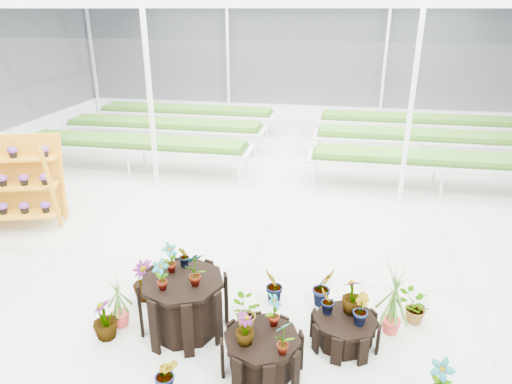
% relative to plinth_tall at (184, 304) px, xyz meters
% --- Properties ---
extents(ground_plane, '(24.00, 24.00, 0.00)m').
position_rel_plinth_tall_xyz_m(ground_plane, '(0.44, 1.31, -0.40)').
color(ground_plane, gray).
rests_on(ground_plane, ground).
extents(greenhouse_shell, '(18.00, 24.00, 4.50)m').
position_rel_plinth_tall_xyz_m(greenhouse_shell, '(0.44, 1.31, 1.85)').
color(greenhouse_shell, white).
rests_on(greenhouse_shell, ground).
extents(steel_frame, '(18.00, 24.00, 4.50)m').
position_rel_plinth_tall_xyz_m(steel_frame, '(0.44, 1.31, 1.85)').
color(steel_frame, silver).
rests_on(steel_frame, ground).
extents(nursery_benches, '(16.00, 7.00, 0.84)m').
position_rel_plinth_tall_xyz_m(nursery_benches, '(0.44, 8.51, 0.02)').
color(nursery_benches, silver).
rests_on(nursery_benches, ground).
extents(plinth_tall, '(1.53, 1.53, 0.80)m').
position_rel_plinth_tall_xyz_m(plinth_tall, '(0.00, 0.00, 0.00)').
color(plinth_tall, black).
rests_on(plinth_tall, ground).
extents(plinth_mid, '(1.24, 1.24, 0.51)m').
position_rel_plinth_tall_xyz_m(plinth_mid, '(1.20, -0.60, -0.14)').
color(plinth_mid, black).
rests_on(plinth_mid, ground).
extents(plinth_low, '(1.05, 1.05, 0.40)m').
position_rel_plinth_tall_xyz_m(plinth_low, '(2.20, 0.10, -0.20)').
color(plinth_low, black).
rests_on(plinth_low, ground).
extents(shelf_rack, '(1.92, 1.37, 1.84)m').
position_rel_plinth_tall_xyz_m(shelf_rack, '(-4.42, 2.57, 0.52)').
color(shelf_rack, '#C57F15').
rests_on(shelf_rack, ground).
extents(nursery_plants, '(4.63, 2.69, 1.31)m').
position_rel_plinth_tall_xyz_m(nursery_plants, '(1.07, 0.11, 0.09)').
color(nursery_plants, '#396A1D').
rests_on(nursery_plants, ground).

